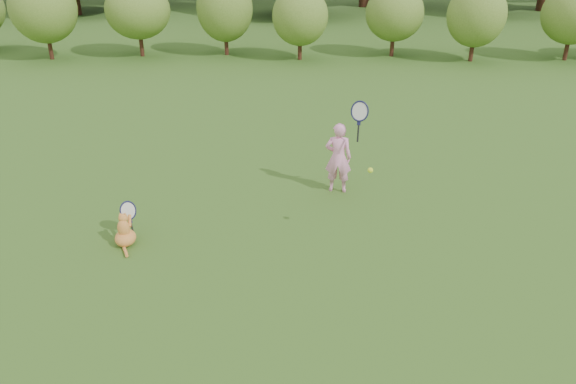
# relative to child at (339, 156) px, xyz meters

# --- Properties ---
(ground) EXTENTS (100.00, 100.00, 0.00)m
(ground) POSITION_rel_child_xyz_m (-0.96, -2.38, -0.65)
(ground) COLOR #2C4C15
(ground) RESTS_ON ground
(shrub_row) EXTENTS (28.00, 3.00, 2.80)m
(shrub_row) POSITION_rel_child_xyz_m (-0.96, 10.62, 0.75)
(shrub_row) COLOR #4D6D22
(shrub_row) RESTS_ON ground
(child) EXTENTS (0.70, 0.42, 1.86)m
(child) POSITION_rel_child_xyz_m (0.00, 0.00, 0.00)
(child) COLOR #FD97C7
(child) RESTS_ON ground
(cat) EXTENTS (0.37, 0.73, 0.69)m
(cat) POSITION_rel_child_xyz_m (-3.11, -2.03, -0.39)
(cat) COLOR orange
(cat) RESTS_ON ground
(tennis_ball) EXTENTS (0.08, 0.08, 0.08)m
(tennis_ball) POSITION_rel_child_xyz_m (0.39, -1.78, 0.52)
(tennis_ball) COLOR #BAE81B
(tennis_ball) RESTS_ON ground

